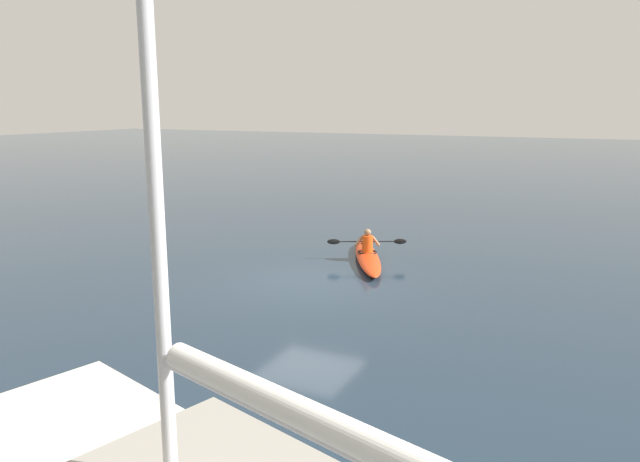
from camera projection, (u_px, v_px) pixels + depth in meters
ground_plane at (309, 284)px, 16.26m from camera, size 160.00×160.00×0.00m
kayak at (368, 257)px, 18.49m from camera, size 2.60×4.27×0.30m
kayaker at (367, 242)px, 18.52m from camera, size 2.22×1.15×0.72m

